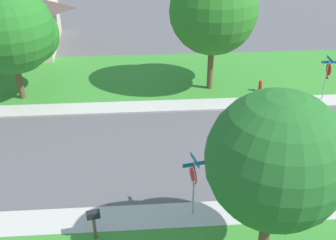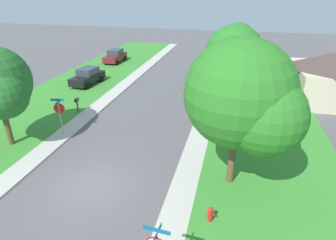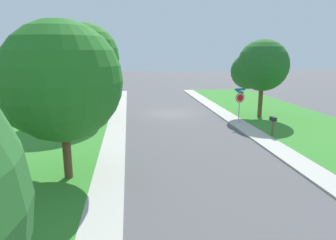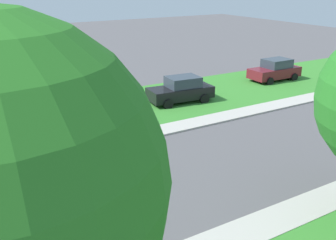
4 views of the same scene
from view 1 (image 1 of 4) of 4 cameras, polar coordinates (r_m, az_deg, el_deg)
ground_plane at (r=21.29m, az=14.38°, el=-3.58°), size 120.00×120.00×0.00m
sidewalk_east at (r=24.90m, az=-16.41°, el=1.33°), size 1.40×56.00×0.10m
lawn_east at (r=29.07m, az=-14.78°, el=5.66°), size 8.00×56.00×0.08m
sidewalk_west at (r=17.41m, az=-22.00°, el=-13.33°), size 1.40×56.00×0.10m
stop_sign_near_corner at (r=26.08m, az=21.30°, el=6.23°), size 0.92×0.92×2.77m
stop_sign_far_corner at (r=15.45m, az=3.54°, el=-8.00°), size 0.90×0.90×2.77m
tree_across_right at (r=25.41m, az=6.64°, el=14.65°), size 5.63×5.24×7.68m
tree_sidewalk_far at (r=25.63m, az=-20.47°, el=11.43°), size 5.40×5.02×6.82m
tree_sidewalk_mid at (r=12.71m, az=15.10°, el=-5.22°), size 4.53×4.22×6.50m
house_right_setback at (r=35.68m, az=-21.40°, el=12.99°), size 9.57×8.47×4.60m
fire_hydrant at (r=26.63m, az=12.70°, el=4.65°), size 0.38×0.22×0.83m
mailbox at (r=15.29m, az=-10.30°, el=-13.28°), size 0.33×0.52×1.31m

